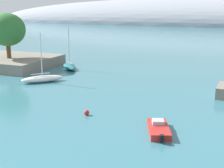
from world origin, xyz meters
TOP-DOWN VIEW (x-y plane):
  - shore_outcrop at (-29.76, 37.37)m, footprint 18.02×15.08m
  - tree_clump_shore at (-28.62, 35.96)m, footprint 7.28×7.28m
  - distant_ridge at (-13.76, 219.34)m, footprint 352.79×71.89m
  - sailboat_white_near_shore at (-15.24, 28.07)m, footprint 6.24×6.40m
  - sailboat_teal_mid_mooring at (-16.68, 39.50)m, footprint 5.87×6.03m
  - motorboat_red_alongside_breakwater at (7.82, 14.48)m, footprint 3.42×5.12m
  - mooring_buoy_red at (-1.11, 16.31)m, footprint 0.61×0.61m

SIDE VIEW (x-z plane):
  - distant_ridge at x=-13.76m, z-range -18.86..18.86m
  - mooring_buoy_red at x=-1.11m, z-range 0.00..0.61m
  - motorboat_red_alongside_breakwater at x=7.82m, z-range -0.16..0.91m
  - sailboat_teal_mid_mooring at x=-16.68m, z-range -3.72..4.84m
  - sailboat_white_near_shore at x=-15.24m, z-range -3.47..4.65m
  - shore_outcrop at x=-29.76m, z-range 0.00..2.03m
  - tree_clump_shore at x=-28.62m, z-range 3.23..12.25m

